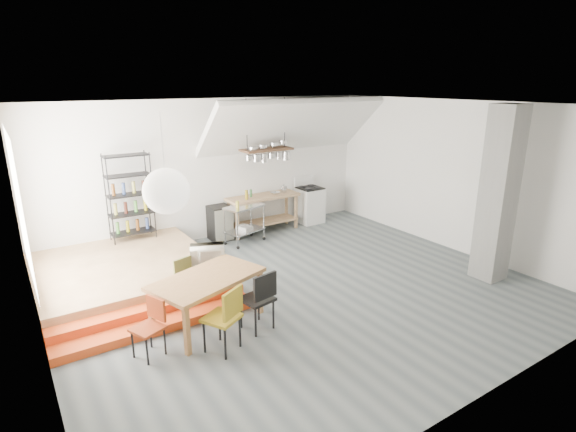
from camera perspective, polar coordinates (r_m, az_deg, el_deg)
floor at (r=8.10m, az=1.46°, el=-9.32°), size 8.00×8.00×0.00m
wall_back at (r=10.53m, az=-9.44°, el=5.80°), size 8.00×0.04×3.20m
wall_left at (r=6.28m, az=-30.05°, el=-3.78°), size 0.04×7.00×3.20m
wall_right at (r=10.30m, az=20.22°, el=4.75°), size 0.04×7.00×3.20m
ceiling at (r=7.28m, az=1.65°, el=13.91°), size 8.00×7.00×0.02m
slope_ceiling at (r=10.73m, az=0.63°, el=11.36°), size 4.40×1.44×1.32m
window_pane at (r=7.68m, az=-30.95°, el=1.06°), size 0.02×2.50×2.20m
platform at (r=8.81m, az=-19.95°, el=-6.74°), size 3.00×3.00×0.40m
step_lower at (r=7.16m, az=-15.95°, el=-13.19°), size 3.00×0.35×0.13m
step_upper at (r=7.42m, az=-16.84°, el=-11.54°), size 3.00×0.35×0.27m
concrete_column at (r=8.92m, az=25.15°, el=2.45°), size 0.50×0.50×3.20m
kitchen_counter at (r=10.93m, az=-3.18°, el=1.16°), size 1.80×0.60×0.91m
stove at (r=11.71m, az=2.75°, el=1.50°), size 0.60×0.60×1.18m
pot_rack at (r=10.47m, az=-2.54°, el=8.04°), size 1.20×0.50×1.43m
wire_shelving at (r=9.68m, az=-19.48°, el=2.45°), size 0.88×0.38×1.80m
microwave_shelf at (r=7.87m, az=-10.15°, el=-6.06°), size 0.60×0.40×0.16m
paper_lantern at (r=6.01m, az=-15.21°, el=3.07°), size 0.60×0.60×0.60m
dining_table at (r=6.86m, az=-10.22°, el=-8.26°), size 1.84×1.39×0.78m
chair_mustard at (r=6.22m, az=-7.88°, el=-12.22°), size 0.59×0.59×0.95m
chair_black at (r=6.66m, az=-3.56°, el=-10.09°), size 0.50×0.50×0.94m
chair_olive at (r=7.58m, az=-12.69°, el=-7.68°), size 0.45×0.45×0.80m
chair_red at (r=6.42m, az=-17.00°, el=-12.77°), size 0.48×0.48×0.80m
rolling_cart at (r=10.22m, az=-5.57°, el=-0.37°), size 0.97×0.70×0.87m
mini_fridge at (r=10.54m, az=-8.65°, el=-0.87°), size 0.47×0.47×0.81m
microwave at (r=7.80m, az=-10.22°, el=-4.86°), size 0.67×0.57×0.32m
bowl at (r=10.96m, az=-1.65°, el=2.93°), size 0.27×0.27×0.06m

